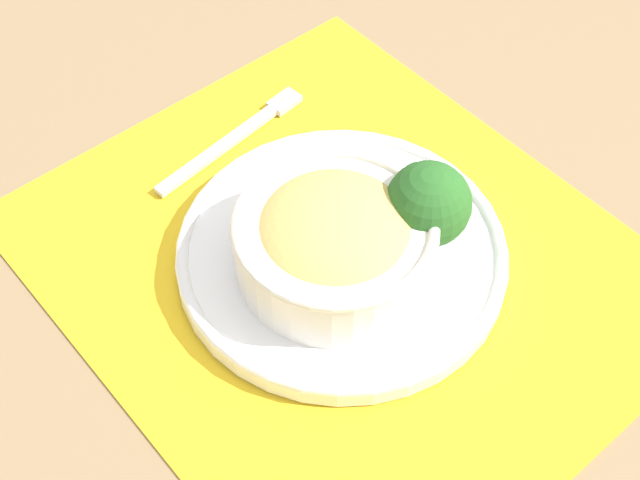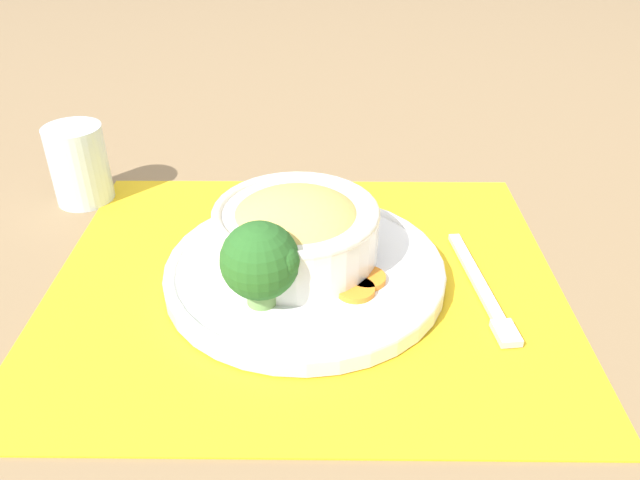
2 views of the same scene
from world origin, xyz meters
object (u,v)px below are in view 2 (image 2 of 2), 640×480
(fork, at_px, (489,295))
(bowl, at_px, (299,228))
(water_glass, at_px, (83,168))
(broccoli_floret, at_px, (264,261))

(fork, bearing_deg, bowl, -20.91)
(water_glass, distance_m, fork, 0.51)
(broccoli_floret, bearing_deg, fork, -174.62)
(bowl, bearing_deg, water_glass, -32.05)
(broccoli_floret, bearing_deg, bowl, -112.85)
(bowl, bearing_deg, fork, 163.55)
(bowl, distance_m, water_glass, 0.32)
(bowl, height_order, broccoli_floret, broccoli_floret)
(water_glass, relative_size, fork, 0.53)
(fork, bearing_deg, water_glass, -30.59)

